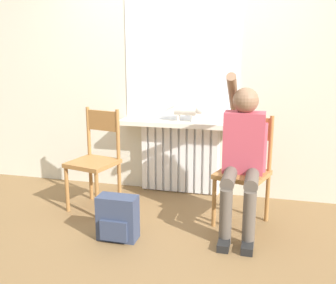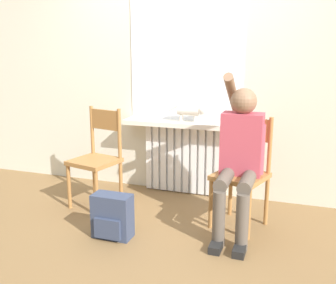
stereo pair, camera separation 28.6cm
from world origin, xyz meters
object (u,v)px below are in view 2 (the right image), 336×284
Objects in this scene: person at (240,152)px; backpack at (112,217)px; chair_left at (97,157)px; cat at (192,111)px; chair_right at (243,171)px.

backpack is at bearing -153.45° from person.
person is 3.64× the size of backpack.
cat is (0.81, 0.53, 0.42)m from chair_left.
person is 3.16× the size of cat.
cat is 1.38m from backpack.
backpack is (-0.96, -0.59, -0.31)m from chair_right.
person is at bearing -47.63° from cat.
chair_left is 1.41m from chair_right.
chair_right is 0.90m from cat.
chair_left is 0.80m from backpack.
chair_right is 1.16m from backpack.
backpack is at bearing -130.62° from chair_right.
backpack is (-0.36, -1.11, -0.73)m from cat.
backpack is (0.45, -0.59, -0.31)m from chair_left.
chair_left is at bearing 127.36° from backpack.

